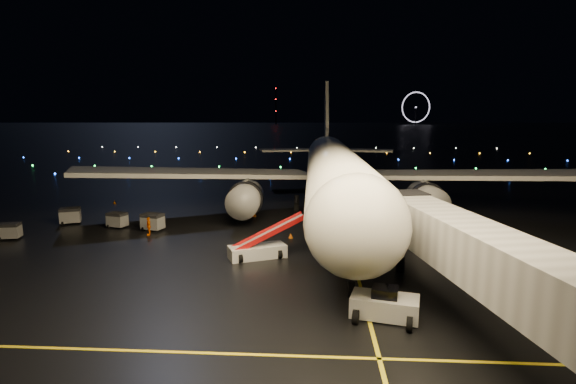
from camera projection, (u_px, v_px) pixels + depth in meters
name	position (u px, v px, depth m)	size (l,w,h in m)	color
ground	(304.00, 134.00, 329.02)	(2000.00, 2000.00, 0.00)	black
lane_centre	(347.00, 234.00, 47.73)	(0.25, 80.00, 0.02)	yellow
lane_cross	(61.00, 348.00, 24.16)	(60.00, 0.25, 0.02)	yellow
airliner	(333.00, 140.00, 57.83)	(66.10, 62.80, 18.73)	silver
pushback_tug	(385.00, 302.00, 27.79)	(4.12, 2.16, 1.96)	silver
belt_loader	(257.00, 238.00, 39.52)	(7.32, 2.00, 3.55)	silver
crew_c	(149.00, 226.00, 47.21)	(1.14, 0.48, 1.96)	#FF6E00
safety_cone_0	(291.00, 236.00, 46.19)	(0.47, 0.47, 0.53)	orange
safety_cone_1	(249.00, 212.00, 57.98)	(0.42, 0.42, 0.48)	orange
safety_cone_2	(255.00, 214.00, 56.25)	(0.48, 0.48, 0.55)	orange
safety_cone_3	(115.00, 202.00, 64.51)	(0.48, 0.48, 0.54)	orange
ferris_wheel	(416.00, 108.00, 727.74)	(50.00, 4.00, 52.00)	black
radio_mast	(276.00, 105.00, 760.54)	(1.80, 1.80, 64.00)	black
taxiway_lights	(288.00, 157.00, 138.02)	(164.00, 92.00, 0.36)	black
baggage_cart_0	(153.00, 222.00, 49.24)	(2.19, 1.53, 1.86)	gray
baggage_cart_1	(117.00, 220.00, 50.52)	(2.00, 1.40, 1.70)	gray
baggage_cart_2	(70.00, 216.00, 52.32)	(2.20, 1.54, 1.87)	gray
baggage_cart_3	(10.00, 231.00, 45.70)	(1.94, 1.36, 1.65)	gray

